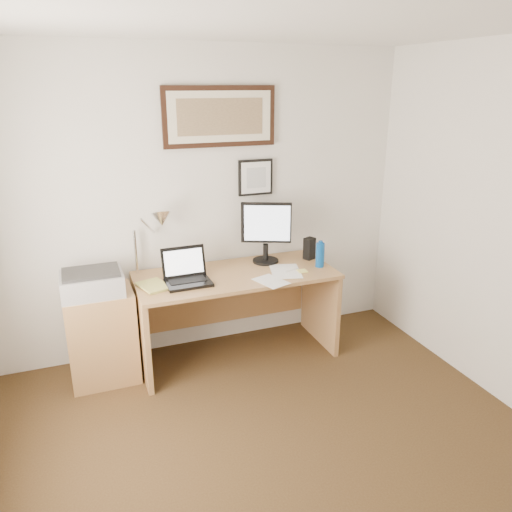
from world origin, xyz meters
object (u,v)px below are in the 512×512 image
laptop (187,275)px  lcd_monitor (266,230)px  book (142,289)px  printer (92,283)px  side_cabinet (102,336)px  water_bottle (320,255)px  desk (233,296)px

laptop → lcd_monitor: lcd_monitor is taller
book → printer: printer is taller
lcd_monitor → printer: size_ratio=1.18×
side_cabinet → water_bottle: 1.85m
side_cabinet → book: book is taller
side_cabinet → printer: (-0.03, -0.02, 0.45)m
printer → desk: bearing=3.0°
desk → water_bottle: bearing=-14.5°
laptop → printer: (-0.69, 0.07, 0.01)m
water_bottle → book: water_bottle is taller
desk → book: bearing=-167.7°
book → lcd_monitor: size_ratio=0.50×
book → lcd_monitor: (1.09, 0.24, 0.28)m
side_cabinet → desk: (1.07, 0.04, 0.15)m
book → desk: size_ratio=0.16×
water_bottle → desk: size_ratio=0.13×
side_cabinet → printer: bearing=-145.1°
side_cabinet → water_bottle: bearing=-4.7°
desk → lcd_monitor: bearing=13.1°
side_cabinet → water_bottle: size_ratio=3.57×
desk → laptop: size_ratio=4.65×
side_cabinet → lcd_monitor: size_ratio=1.40×
book → printer: (-0.34, 0.11, 0.06)m
side_cabinet → printer: 0.45m
desk → printer: (-1.10, -0.06, 0.30)m
book → laptop: laptop is taller
water_bottle → laptop: bearing=177.3°
desk → laptop: bearing=-162.6°
water_bottle → desk: water_bottle is taller
side_cabinet → desk: desk is taller
water_bottle → printer: bearing=176.0°
book → printer: bearing=162.4°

